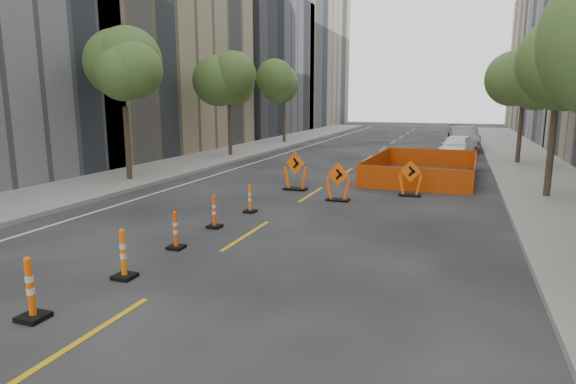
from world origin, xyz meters
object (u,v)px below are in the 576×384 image
at_px(channelizer_4, 175,230).
at_px(chevron_sign_left, 295,171).
at_px(chevron_sign_center, 338,182).
at_px(parked_car_mid, 464,139).
at_px(parked_car_far, 464,135).
at_px(parked_car_near, 457,147).
at_px(channelizer_6, 250,198).
at_px(chevron_sign_right, 410,178).
at_px(channelizer_2, 30,288).
at_px(channelizer_3, 123,254).
at_px(channelizer_5, 214,211).

xyz_separation_m(channelizer_4, chevron_sign_left, (0.26, 8.39, 0.30)).
xyz_separation_m(chevron_sign_center, parked_car_mid, (4.32, 19.95, 0.14)).
bearing_deg(parked_car_far, parked_car_near, -100.63).
relative_size(channelizer_6, chevron_sign_right, 0.68).
bearing_deg(chevron_sign_left, parked_car_mid, 95.23).
bearing_deg(parked_car_far, channelizer_2, -109.01).
bearing_deg(chevron_sign_right, chevron_sign_center, -126.71).
height_order(chevron_sign_left, parked_car_mid, parked_car_mid).
bearing_deg(chevron_sign_right, parked_car_mid, 100.33).
distance_m(parked_car_mid, parked_car_far, 5.67).
xyz_separation_m(channelizer_3, chevron_sign_center, (2.30, 8.95, 0.17)).
relative_size(channelizer_5, parked_car_mid, 0.19).
distance_m(channelizer_5, chevron_sign_center, 5.39).
distance_m(chevron_sign_right, parked_car_mid, 18.28).
xyz_separation_m(channelizer_2, parked_car_near, (6.42, 25.66, 0.19)).
bearing_deg(chevron_sign_center, parked_car_mid, 94.78).
xyz_separation_m(channelizer_3, parked_car_near, (6.20, 23.59, 0.22)).
relative_size(channelizer_4, chevron_sign_right, 0.70).
relative_size(channelizer_2, chevron_sign_right, 0.81).
distance_m(chevron_sign_left, chevron_sign_center, 2.62).
relative_size(channelizer_3, parked_car_far, 0.21).
bearing_deg(channelizer_6, chevron_sign_left, 88.39).
relative_size(channelizer_3, parked_car_mid, 0.21).
distance_m(channelizer_3, parked_car_far, 35.20).
bearing_deg(parked_car_far, chevron_sign_center, -108.01).
xyz_separation_m(channelizer_6, parked_car_mid, (6.57, 22.67, 0.37)).
bearing_deg(channelizer_4, chevron_sign_center, 70.78).
distance_m(chevron_sign_right, parked_car_near, 12.95).
relative_size(channelizer_6, parked_car_far, 0.18).
bearing_deg(channelizer_3, chevron_sign_left, 89.07).
relative_size(parked_car_mid, parked_car_far, 1.00).
bearing_deg(chevron_sign_right, parked_car_near, 99.67).
bearing_deg(channelizer_3, channelizer_2, -95.97).
distance_m(channelizer_3, channelizer_6, 6.23).
relative_size(channelizer_2, channelizer_5, 1.14).
distance_m(channelizer_2, chevron_sign_left, 12.55).
bearing_deg(channelizer_5, channelizer_3, -88.10).
xyz_separation_m(channelizer_2, channelizer_6, (0.27, 8.30, -0.09)).
height_order(channelizer_4, chevron_sign_left, chevron_sign_left).
relative_size(channelizer_6, parked_car_near, 0.21).
bearing_deg(parked_car_mid, chevron_sign_right, -100.16).
xyz_separation_m(parked_car_near, parked_car_mid, (0.42, 5.31, 0.09)).
distance_m(channelizer_4, parked_car_mid, 27.65).
height_order(channelizer_3, channelizer_6, channelizer_3).
height_order(chevron_sign_right, parked_car_mid, parked_car_mid).
xyz_separation_m(channelizer_5, channelizer_6, (0.19, 2.08, -0.02)).
height_order(channelizer_2, parked_car_mid, parked_car_mid).
bearing_deg(channelizer_6, channelizer_2, -91.85).
height_order(chevron_sign_left, chevron_sign_right, chevron_sign_left).
bearing_deg(parked_car_far, channelizer_6, -111.49).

